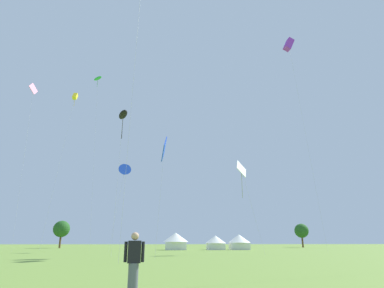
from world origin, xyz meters
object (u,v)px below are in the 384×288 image
at_px(kite_blue_delta, 124,172).
at_px(kite_yellow_box, 75,97).
at_px(kite_blue_diamond, 164,149).
at_px(person_spectator, 134,265).
at_px(festival_tent_left, 176,240).
at_px(kite_pink_diamond, 33,91).
at_px(kite_purple_box, 289,45).
at_px(kite_black_parafoil, 123,115).
at_px(festival_tent_right, 215,242).
at_px(festival_tent_center, 239,241).
at_px(tree_distant_left, 302,231).
at_px(tree_distant_right, 62,229).
at_px(kite_white_diamond, 241,170).
at_px(kite_green_parafoil, 98,79).

bearing_deg(kite_blue_delta, kite_yellow_box, 145.78).
xyz_separation_m(kite_blue_diamond, person_spectator, (-0.77, -22.92, -9.90)).
relative_size(kite_yellow_box, festival_tent_left, 6.36).
bearing_deg(kite_pink_diamond, kite_yellow_box, 50.54).
height_order(kite_blue_delta, kite_purple_box, kite_purple_box).
distance_m(kite_black_parafoil, kite_yellow_box, 30.60).
xyz_separation_m(kite_black_parafoil, festival_tent_left, (7.67, 26.16, -14.41)).
distance_m(festival_tent_left, festival_tent_right, 7.55).
distance_m(kite_blue_diamond, festival_tent_center, 34.91).
bearing_deg(kite_purple_box, kite_black_parafoil, -159.08).
xyz_separation_m(tree_distant_left, tree_distant_right, (-61.20, -3.45, 0.14)).
relative_size(kite_white_diamond, kite_pink_diamond, 0.42).
xyz_separation_m(kite_yellow_box, festival_tent_left, (20.78, 1.88, -27.64)).
bearing_deg(kite_blue_delta, kite_green_parafoil, 134.18).
height_order(kite_pink_diamond, kite_purple_box, kite_purple_box).
xyz_separation_m(kite_blue_diamond, festival_tent_left, (2.62, 30.29, -9.03)).
bearing_deg(kite_white_diamond, kite_purple_box, 25.31).
distance_m(person_spectator, tree_distant_left, 85.06).
height_order(kite_purple_box, festival_tent_right, kite_purple_box).
bearing_deg(kite_blue_diamond, tree_distant_left, 55.04).
distance_m(kite_blue_delta, kite_yellow_box, 21.98).
height_order(person_spectator, festival_tent_left, festival_tent_left).
relative_size(person_spectator, festival_tent_center, 0.40).
distance_m(festival_tent_center, tree_distant_right, 43.44).
distance_m(kite_white_diamond, tree_distant_left, 51.92).
relative_size(kite_black_parafoil, festival_tent_center, 3.88).
height_order(person_spectator, tree_distant_left, tree_distant_left).
relative_size(kite_pink_diamond, kite_blue_diamond, 2.37).
distance_m(kite_white_diamond, kite_blue_diamond, 13.86).
bearing_deg(festival_tent_left, kite_blue_diamond, -94.95).
distance_m(kite_pink_diamond, tree_distant_left, 72.09).
height_order(kite_blue_delta, kite_yellow_box, kite_yellow_box).
bearing_deg(festival_tent_left, kite_white_diamond, -69.71).
xyz_separation_m(person_spectator, festival_tent_right, (10.94, 53.21, 0.58)).
bearing_deg(kite_blue_delta, festival_tent_left, 47.17).
relative_size(kite_blue_delta, tree_distant_right, 2.18).
distance_m(kite_black_parafoil, festival_tent_center, 35.89).
bearing_deg(kite_black_parafoil, tree_distant_right, 112.62).
distance_m(kite_white_diamond, festival_tent_center, 23.48).
distance_m(kite_pink_diamond, kite_yellow_box, 8.77).
xyz_separation_m(kite_blue_delta, kite_blue_diamond, (6.48, -20.46, -1.77)).
relative_size(kite_white_diamond, kite_black_parafoil, 0.73).
height_order(kite_white_diamond, kite_green_parafoil, kite_green_parafoil).
bearing_deg(kite_pink_diamond, kite_blue_diamond, -42.81).
bearing_deg(kite_yellow_box, kite_black_parafoil, -61.63).
bearing_deg(tree_distant_left, festival_tent_left, -146.51).
xyz_separation_m(kite_blue_delta, kite_yellow_box, (-11.68, 7.94, 16.85)).
bearing_deg(kite_purple_box, kite_pink_diamond, 170.23).
relative_size(kite_pink_diamond, tree_distant_right, 4.56).
xyz_separation_m(festival_tent_center, tree_distant_left, (22.43, 22.85, 2.69)).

